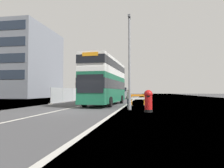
% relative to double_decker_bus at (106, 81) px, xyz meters
% --- Properties ---
extents(ground, '(140.00, 280.00, 0.10)m').
position_rel_double_decker_bus_xyz_m(ground, '(-0.54, -7.72, -2.68)').
color(ground, '#424244').
extents(double_decker_bus, '(3.19, 11.10, 4.94)m').
position_rel_double_decker_bus_xyz_m(double_decker_bus, '(0.00, 0.00, 0.00)').
color(double_decker_bus, '#196042').
rests_on(double_decker_bus, ground).
extents(lamppost_foreground, '(0.29, 0.70, 7.72)m').
position_rel_double_decker_bus_xyz_m(lamppost_foreground, '(3.07, -5.48, 1.01)').
color(lamppost_foreground, gray).
rests_on(lamppost_foreground, ground).
extents(red_pillar_postbox, '(0.61, 0.61, 1.58)m').
position_rel_double_decker_bus_xyz_m(red_pillar_postbox, '(4.55, -7.20, -1.76)').
color(red_pillar_postbox, black).
rests_on(red_pillar_postbox, ground).
extents(roadworks_barrier, '(1.51, 0.82, 1.18)m').
position_rel_double_decker_bus_xyz_m(roadworks_barrier, '(3.57, -1.01, -1.90)').
color(roadworks_barrier, orange).
rests_on(roadworks_barrier, ground).
extents(construction_site_fence, '(0.44, 13.80, 2.00)m').
position_rel_double_decker_bus_xyz_m(construction_site_fence, '(-6.45, 6.66, -1.67)').
color(construction_site_fence, '#A8AAAD').
rests_on(construction_site_fence, ground).
extents(car_oncoming_near, '(2.04, 3.96, 2.27)m').
position_rel_double_decker_bus_xyz_m(car_oncoming_near, '(-0.28, 18.52, -1.56)').
color(car_oncoming_near, gray).
rests_on(car_oncoming_near, ground).
extents(car_receding_mid, '(2.08, 4.44, 2.26)m').
position_rel_double_decker_bus_xyz_m(car_receding_mid, '(-4.34, 28.50, -1.56)').
color(car_receding_mid, maroon).
rests_on(car_receding_mid, ground).
extents(bare_tree_far_verge_near, '(2.98, 2.25, 4.90)m').
position_rel_double_decker_bus_xyz_m(bare_tree_far_verge_near, '(-11.39, 24.55, -0.25)').
color(bare_tree_far_verge_near, '#4C3D2D').
rests_on(bare_tree_far_verge_near, ground).
extents(bare_tree_far_verge_mid, '(2.44, 2.38, 4.36)m').
position_rel_double_decker_bus_xyz_m(bare_tree_far_verge_mid, '(-13.60, 36.86, -0.46)').
color(bare_tree_far_verge_mid, '#4C3D2D').
rests_on(bare_tree_far_verge_mid, ground).
extents(pedestrian_at_kerb, '(0.34, 0.34, 1.67)m').
position_rel_double_decker_bus_xyz_m(pedestrian_at_kerb, '(2.82, -3.38, -1.79)').
color(pedestrian_at_kerb, '#2D3342').
rests_on(pedestrian_at_kerb, ground).
extents(backdrop_office_block, '(21.88, 17.49, 16.96)m').
position_rel_double_decker_bus_xyz_m(backdrop_office_block, '(-29.79, 23.48, 5.86)').
color(backdrop_office_block, gray).
rests_on(backdrop_office_block, ground).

